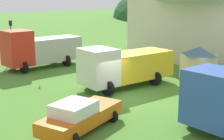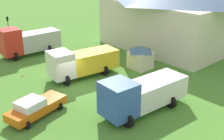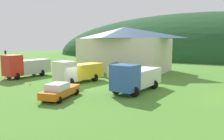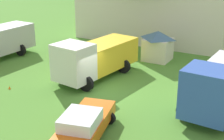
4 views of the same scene
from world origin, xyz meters
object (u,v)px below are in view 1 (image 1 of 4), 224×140
crane_truck_red (39,49)px  traffic_cone_near_pickup (40,88)px  depot_building (217,18)px  traffic_light_west (11,37)px  heavy_rig_striped (124,66)px  play_shed_cream (199,62)px  service_pickup_orange (80,115)px

crane_truck_red → traffic_cone_near_pickup: 7.59m
depot_building → traffic_light_west: size_ratio=4.07×
heavy_rig_striped → traffic_cone_near_pickup: 6.58m
depot_building → traffic_cone_near_pickup: bearing=-100.1°
play_shed_cream → traffic_cone_near_pickup: (-6.71, -11.27, -1.37)m
heavy_rig_striped → traffic_cone_near_pickup: size_ratio=15.96×
crane_truck_red → traffic_cone_near_pickup: crane_truck_red is taller
crane_truck_red → traffic_light_west: 4.67m
traffic_light_west → depot_building: bearing=48.6°
traffic_cone_near_pickup → traffic_light_west: bearing=161.0°
crane_truck_red → traffic_light_west: size_ratio=1.78×
play_shed_cream → crane_truck_red: bearing=-150.6°
depot_building → play_shed_cream: size_ratio=6.55×
crane_truck_red → heavy_rig_striped: crane_truck_red is taller
heavy_rig_striped → crane_truck_red: bearing=-78.1°
heavy_rig_striped → service_pickup_orange: heavy_rig_striped is taller
play_shed_cream → service_pickup_orange: size_ratio=0.48×
play_shed_cream → crane_truck_red: size_ratio=0.35×
play_shed_cream → crane_truck_red: (-12.87, -7.24, 0.49)m
depot_building → traffic_light_west: depot_building is taller
heavy_rig_striped → traffic_light_west: traffic_light_west is taller
depot_building → traffic_light_west: bearing=-131.4°
play_shed_cream → service_pickup_orange: bearing=-83.7°
depot_building → play_shed_cream: 9.73m
depot_building → service_pickup_orange: size_ratio=3.18×
depot_building → crane_truck_red: bearing=-121.4°
traffic_light_west → traffic_cone_near_pickup: (10.75, -3.70, -2.62)m
heavy_rig_striped → traffic_light_west: bearing=-78.1°
heavy_rig_striped → service_pickup_orange: (4.12, -7.71, -0.84)m
traffic_light_west → service_pickup_orange: bearing=-19.1°
service_pickup_orange → traffic_cone_near_pickup: (-8.29, 2.90, -0.83)m
heavy_rig_striped → play_shed_cream: bearing=166.0°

